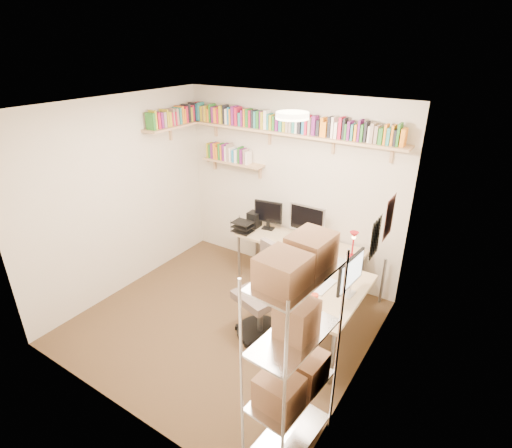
{
  "coord_description": "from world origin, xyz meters",
  "views": [
    {
      "loc": [
        2.41,
        -3.03,
        3.08
      ],
      "look_at": [
        0.09,
        0.55,
        1.1
      ],
      "focal_mm": 28.0,
      "sensor_mm": 36.0,
      "label": 1
    }
  ],
  "objects": [
    {
      "name": "office_chair",
      "position": [
        0.48,
        0.11,
        0.45
      ],
      "size": [
        0.59,
        0.6,
        1.07
      ],
      "rotation": [
        0.0,
        0.0,
        -0.3
      ],
      "color": "black",
      "rests_on": "ground"
    },
    {
      "name": "room_shell",
      "position": [
        0.0,
        0.0,
        1.55
      ],
      "size": [
        3.24,
        3.04,
        2.52
      ],
      "color": "beige",
      "rests_on": "ground"
    },
    {
      "name": "wall_shelves",
      "position": [
        -0.44,
        1.3,
        2.03
      ],
      "size": [
        3.12,
        1.09,
        0.8
      ],
      "color": "tan",
      "rests_on": "ground"
    },
    {
      "name": "ground",
      "position": [
        0.0,
        0.0,
        0.0
      ],
      "size": [
        3.2,
        3.2,
        0.0
      ],
      "primitive_type": "plane",
      "color": "#442E1D",
      "rests_on": "ground"
    },
    {
      "name": "corner_desk",
      "position": [
        0.47,
        0.96,
        0.66
      ],
      "size": [
        2.05,
        1.7,
        1.15
      ],
      "color": "beige",
      "rests_on": "ground"
    },
    {
      "name": "wire_rack",
      "position": [
        1.42,
        -1.01,
        1.19
      ],
      "size": [
        0.44,
        0.79,
        1.9
      ],
      "rotation": [
        0.0,
        0.0,
        -0.09
      ],
      "color": "silver",
      "rests_on": "ground"
    }
  ]
}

